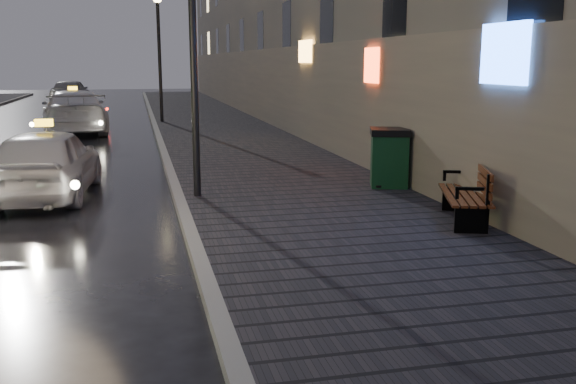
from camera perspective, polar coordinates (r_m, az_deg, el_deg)
The scene contains 10 objects.
ground at distance 6.77m, azimuth -19.11°, elevation -12.52°, with size 120.00×120.00×0.00m, color black.
sidewalk at distance 27.47m, azimuth -6.74°, elevation 5.99°, with size 4.60×58.00×0.15m, color black.
curb at distance 27.30m, azimuth -11.77°, elevation 5.80°, with size 0.20×58.00×0.15m, color slate.
lamp_near at distance 12.24m, azimuth -8.50°, elevation 15.16°, with size 0.36×0.36×5.28m.
lamp_far at distance 28.20m, azimuth -11.40°, elevation 12.94°, with size 0.36×0.36×5.28m.
bench at distance 10.69m, azimuth 15.80°, elevation -0.10°, with size 1.20×1.91×0.92m.
trash_bin at distance 13.36m, azimuth 8.99°, elevation 3.09°, with size 0.98×0.98×1.20m.
taxi_near at distance 13.68m, azimuth -20.66°, elevation 2.50°, with size 1.69×4.20×1.43m, color #B8B8BF.
taxi_mid at distance 25.91m, azimuth -18.47°, elevation 6.79°, with size 2.28×5.60×1.63m, color silver.
car_far at distance 43.13m, azimuth -18.75°, elevation 8.43°, with size 1.90×4.73×1.61m, color gray.
Camera 1 is at (0.76, -6.17, 2.69)m, focal length 40.00 mm.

